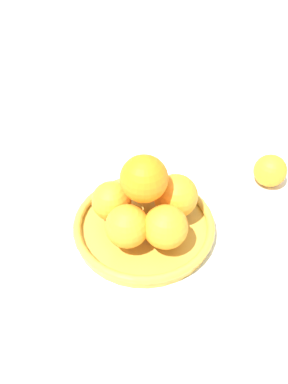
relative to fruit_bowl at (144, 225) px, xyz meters
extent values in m
plane|color=silver|center=(0.00, 0.00, -0.01)|extent=(4.00, 4.00, 0.00)
cylinder|color=gold|center=(0.00, 0.00, -0.01)|extent=(0.26, 0.26, 0.01)
torus|color=gold|center=(0.00, 0.00, 0.01)|extent=(0.27, 0.27, 0.02)
sphere|color=orange|center=(0.06, 0.02, 0.05)|extent=(0.07, 0.07, 0.07)
sphere|color=orange|center=(0.00, 0.06, 0.05)|extent=(0.08, 0.08, 0.08)
sphere|color=orange|center=(-0.06, 0.03, 0.05)|extent=(0.08, 0.08, 0.08)
sphere|color=orange|center=(-0.04, -0.05, 0.05)|extent=(0.08, 0.08, 0.08)
sphere|color=orange|center=(0.03, -0.05, 0.05)|extent=(0.07, 0.07, 0.07)
sphere|color=orange|center=(0.00, 0.00, 0.12)|extent=(0.08, 0.08, 0.08)
sphere|color=orange|center=(-0.16, -0.25, 0.02)|extent=(0.07, 0.07, 0.07)
camera|label=1|loc=(-0.24, 0.40, 0.53)|focal=35.00mm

